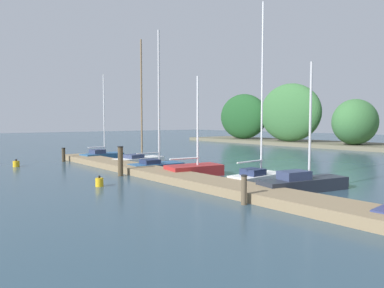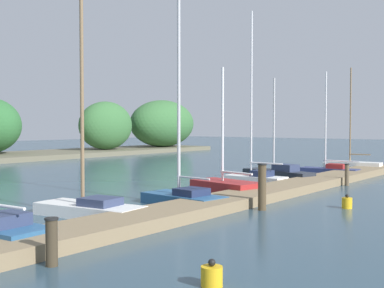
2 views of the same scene
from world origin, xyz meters
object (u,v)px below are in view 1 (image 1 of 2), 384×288
at_px(sailboat_2, 157,162).
at_px(channel_buoy_0, 99,182).
at_px(mooring_piling_2, 244,190).
at_px(mooring_piling_0, 64,155).
at_px(channel_buoy_1, 16,164).
at_px(sailboat_0, 103,155).
at_px(mooring_piling_1, 120,161).
at_px(sailboat_5, 305,182).
at_px(sailboat_4, 259,175).
at_px(sailboat_3, 196,169).
at_px(sailboat_1, 140,157).

distance_m(sailboat_2, channel_buoy_0, 5.55).
relative_size(sailboat_2, mooring_piling_2, 7.91).
bearing_deg(mooring_piling_0, channel_buoy_1, -74.57).
bearing_deg(channel_buoy_1, channel_buoy_0, 6.67).
bearing_deg(sailboat_0, mooring_piling_1, -113.45).
bearing_deg(mooring_piling_2, channel_buoy_1, -167.71).
xyz_separation_m(mooring_piling_1, channel_buoy_0, (1.99, -2.08, -0.57)).
height_order(sailboat_0, sailboat_5, sailboat_0).
xyz_separation_m(sailboat_2, sailboat_4, (6.61, 1.01, -0.07)).
height_order(sailboat_2, sailboat_3, sailboat_2).
distance_m(sailboat_5, channel_buoy_1, 17.00).
bearing_deg(sailboat_5, sailboat_4, 105.30).
height_order(sailboat_1, sailboat_5, sailboat_1).
bearing_deg(sailboat_4, channel_buoy_0, 145.99).
relative_size(sailboat_3, sailboat_4, 0.63).
bearing_deg(mooring_piling_1, sailboat_2, 105.21).
bearing_deg(mooring_piling_2, sailboat_5, 89.28).
relative_size(sailboat_4, mooring_piling_1, 5.28).
distance_m(sailboat_2, mooring_piling_2, 9.22).
bearing_deg(sailboat_3, sailboat_0, 102.50).
xyz_separation_m(sailboat_1, sailboat_5, (12.34, 0.10, -0.07)).
xyz_separation_m(sailboat_4, sailboat_5, (2.30, 0.05, -0.01)).
xyz_separation_m(sailboat_3, channel_buoy_1, (-9.68, -6.23, -0.14)).
height_order(sailboat_0, channel_buoy_0, sailboat_0).
bearing_deg(sailboat_4, sailboat_1, 89.85).
bearing_deg(sailboat_0, sailboat_4, -89.89).
relative_size(sailboat_1, sailboat_4, 1.02).
xyz_separation_m(sailboat_0, sailboat_3, (10.19, 0.28, 0.00)).
relative_size(sailboat_3, mooring_piling_0, 5.29).
height_order(sailboat_2, mooring_piling_1, sailboat_2).
xyz_separation_m(sailboat_1, channel_buoy_0, (6.17, -5.78, -0.22)).
relative_size(sailboat_1, sailboat_5, 1.60).
relative_size(sailboat_3, channel_buoy_1, 10.55).
bearing_deg(channel_buoy_1, mooring_piling_2, 12.29).
xyz_separation_m(sailboat_5, mooring_piling_1, (-8.16, -3.80, 0.42)).
bearing_deg(mooring_piling_0, mooring_piling_1, -0.26).
height_order(sailboat_0, mooring_piling_1, sailboat_0).
height_order(channel_buoy_0, channel_buoy_1, channel_buoy_1).
bearing_deg(sailboat_2, sailboat_5, -77.30).
bearing_deg(mooring_piling_0, channel_buoy_0, -11.69).
distance_m(mooring_piling_2, channel_buoy_1, 15.82).
xyz_separation_m(sailboat_1, sailboat_2, (3.43, -0.96, 0.02)).
relative_size(mooring_piling_1, channel_buoy_1, 3.16).
relative_size(mooring_piling_0, channel_buoy_0, 2.01).
height_order(sailboat_2, mooring_piling_2, sailboat_2).
bearing_deg(channel_buoy_0, mooring_piling_0, 168.31).
relative_size(sailboat_0, mooring_piling_1, 4.08).
relative_size(sailboat_0, sailboat_3, 1.22).
height_order(sailboat_0, sailboat_2, sailboat_2).
relative_size(sailboat_4, channel_buoy_1, 16.66).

